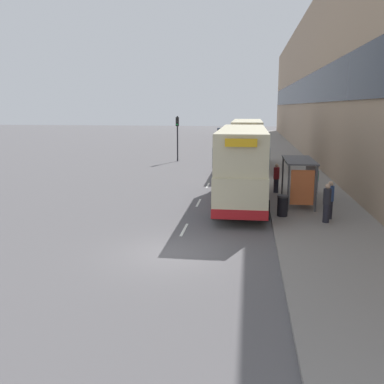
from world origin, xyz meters
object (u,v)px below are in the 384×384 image
(pedestrian_3, at_px, (330,200))
(double_decker_bus_near, at_px, (242,164))
(pedestrian_1, at_px, (276,178))
(traffic_light_far_kerb, at_px, (177,131))
(pedestrian_2, at_px, (327,203))
(litter_bin, at_px, (283,206))
(car_2, at_px, (222,132))
(car_0, at_px, (246,146))
(car_1, at_px, (251,131))
(pedestrian_at_shelter, at_px, (316,180))
(bus_shelter, at_px, (302,174))
(double_decker_bus_ahead, at_px, (247,143))

(pedestrian_3, bearing_deg, double_decker_bus_near, 142.37)
(pedestrian_1, distance_m, traffic_light_far_kerb, 18.49)
(pedestrian_2, relative_size, litter_bin, 1.76)
(car_2, bearing_deg, car_0, 99.39)
(car_1, distance_m, traffic_light_far_kerb, 40.24)
(car_1, height_order, pedestrian_3, pedestrian_3)
(pedestrian_2, height_order, pedestrian_3, pedestrian_3)
(car_1, bearing_deg, pedestrian_at_shelter, -86.02)
(car_0, distance_m, car_1, 31.49)
(bus_shelter, relative_size, double_decker_bus_near, 0.38)
(car_0, distance_m, pedestrian_1, 24.12)
(pedestrian_at_shelter, bearing_deg, car_0, 100.52)
(double_decker_bus_near, bearing_deg, bus_shelter, -5.37)
(pedestrian_at_shelter, bearing_deg, double_decker_bus_near, -147.81)
(car_1, xyz_separation_m, pedestrian_3, (3.63, -61.73, 0.21))
(car_1, distance_m, pedestrian_at_shelter, 55.72)
(car_0, xyz_separation_m, litter_bin, (2.03, -30.02, -0.23))
(bus_shelter, xyz_separation_m, car_0, (-3.26, 27.26, -0.98))
(pedestrian_2, distance_m, pedestrian_3, 0.78)
(double_decker_bus_near, xyz_separation_m, pedestrian_2, (4.01, -4.03, -1.20))
(double_decker_bus_ahead, bearing_deg, car_2, 96.68)
(pedestrian_1, xyz_separation_m, traffic_light_far_kerb, (-8.99, 16.04, 2.00))
(car_0, height_order, pedestrian_1, pedestrian_1)
(double_decker_bus_near, distance_m, pedestrian_2, 5.81)
(pedestrian_2, bearing_deg, pedestrian_3, 70.08)
(double_decker_bus_ahead, height_order, pedestrian_1, double_decker_bus_ahead)
(litter_bin, bearing_deg, double_decker_bus_ahead, 96.32)
(pedestrian_2, relative_size, traffic_light_far_kerb, 0.41)
(car_1, bearing_deg, double_decker_bus_near, -90.64)
(car_1, relative_size, pedestrian_3, 2.36)
(car_1, bearing_deg, traffic_light_far_kerb, -100.80)
(pedestrian_3, bearing_deg, double_decker_bus_ahead, 103.22)
(double_decker_bus_ahead, xyz_separation_m, pedestrian_at_shelter, (4.36, -11.39, -1.29))
(car_0, relative_size, litter_bin, 3.73)
(car_1, distance_m, pedestrian_3, 61.83)
(double_decker_bus_near, bearing_deg, car_1, 89.36)
(car_0, distance_m, pedestrian_at_shelter, 24.51)
(pedestrian_at_shelter, distance_m, pedestrian_1, 2.41)
(car_0, bearing_deg, pedestrian_at_shelter, -79.48)
(bus_shelter, xyz_separation_m, double_decker_bus_ahead, (-3.14, 14.54, 0.41))
(car_2, height_order, pedestrian_1, pedestrian_1)
(car_2, bearing_deg, double_decker_bus_ahead, 96.68)
(pedestrian_at_shelter, bearing_deg, litter_bin, -112.45)
(car_0, height_order, litter_bin, car_0)
(bus_shelter, xyz_separation_m, pedestrian_at_shelter, (1.22, 3.15, -0.89))
(pedestrian_at_shelter, height_order, litter_bin, pedestrian_at_shelter)
(car_2, height_order, pedestrian_at_shelter, pedestrian_at_shelter)
(pedestrian_at_shelter, relative_size, litter_bin, 1.58)
(pedestrian_1, bearing_deg, pedestrian_2, -74.68)
(double_decker_bus_ahead, xyz_separation_m, pedestrian_2, (3.86, -18.26, -1.20))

